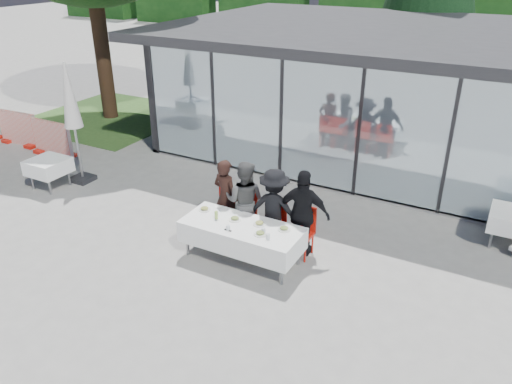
# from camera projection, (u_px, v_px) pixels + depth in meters

# --- Properties ---
(ground) EXTENTS (90.00, 90.00, 0.00)m
(ground) POSITION_uv_depth(u_px,v_px,m) (229.00, 269.00, 9.18)
(ground) COLOR gray
(ground) RESTS_ON ground
(pavilion) EXTENTS (14.80, 8.80, 3.44)m
(pavilion) POSITION_uv_depth(u_px,v_px,m) (441.00, 76.00, 13.84)
(pavilion) COLOR gray
(pavilion) RESTS_ON ground
(treeline) EXTENTS (62.50, 2.00, 4.40)m
(treeline) POSITION_uv_depth(u_px,v_px,m) (432.00, 5.00, 31.23)
(treeline) COLOR black
(treeline) RESTS_ON ground
(dining_table) EXTENTS (2.26, 0.96, 0.75)m
(dining_table) POSITION_uv_depth(u_px,v_px,m) (242.00, 235.00, 9.23)
(dining_table) COLOR white
(dining_table) RESTS_ON ground
(diner_a) EXTENTS (0.68, 0.68, 1.61)m
(diner_a) POSITION_uv_depth(u_px,v_px,m) (226.00, 197.00, 10.05)
(diner_a) COLOR black
(diner_a) RESTS_ON ground
(diner_chair_a) EXTENTS (0.44, 0.44, 0.97)m
(diner_chair_a) POSITION_uv_depth(u_px,v_px,m) (226.00, 209.00, 10.17)
(diner_chair_a) COLOR red
(diner_chair_a) RESTS_ON ground
(diner_b) EXTENTS (0.95, 0.95, 1.66)m
(diner_b) POSITION_uv_depth(u_px,v_px,m) (245.00, 201.00, 9.85)
(diner_b) COLOR #505050
(diner_b) RESTS_ON ground
(diner_chair_b) EXTENTS (0.44, 0.44, 0.97)m
(diner_chair_b) POSITION_uv_depth(u_px,v_px,m) (245.00, 214.00, 9.98)
(diner_chair_b) COLOR red
(diner_chair_b) RESTS_ON ground
(diner_c) EXTENTS (1.18, 1.18, 1.62)m
(diner_c) POSITION_uv_depth(u_px,v_px,m) (274.00, 209.00, 9.58)
(diner_c) COLOR black
(diner_c) RESTS_ON ground
(diner_chair_c) EXTENTS (0.44, 0.44, 0.97)m
(diner_chair_c) POSITION_uv_depth(u_px,v_px,m) (274.00, 221.00, 9.70)
(diner_chair_c) COLOR red
(diner_chair_c) RESTS_ON ground
(diner_d) EXTENTS (1.13, 1.13, 1.72)m
(diner_d) POSITION_uv_depth(u_px,v_px,m) (303.00, 214.00, 9.30)
(diner_d) COLOR black
(diner_d) RESTS_ON ground
(diner_chair_d) EXTENTS (0.44, 0.44, 0.97)m
(diner_chair_d) POSITION_uv_depth(u_px,v_px,m) (303.00, 229.00, 9.44)
(diner_chair_d) COLOR red
(diner_chair_d) RESTS_ON ground
(plate_a) EXTENTS (0.23, 0.23, 0.07)m
(plate_a) POSITION_uv_depth(u_px,v_px,m) (205.00, 209.00, 9.65)
(plate_a) COLOR white
(plate_a) RESTS_ON dining_table
(plate_b) EXTENTS (0.23, 0.23, 0.07)m
(plate_b) POSITION_uv_depth(u_px,v_px,m) (235.00, 219.00, 9.30)
(plate_b) COLOR white
(plate_b) RESTS_ON dining_table
(plate_c) EXTENTS (0.23, 0.23, 0.07)m
(plate_c) POSITION_uv_depth(u_px,v_px,m) (259.00, 223.00, 9.14)
(plate_c) COLOR white
(plate_c) RESTS_ON dining_table
(plate_d) EXTENTS (0.23, 0.23, 0.07)m
(plate_d) POSITION_uv_depth(u_px,v_px,m) (284.00, 229.00, 8.97)
(plate_d) COLOR white
(plate_d) RESTS_ON dining_table
(plate_extra) EXTENTS (0.23, 0.23, 0.07)m
(plate_extra) POSITION_uv_depth(u_px,v_px,m) (260.00, 233.00, 8.82)
(plate_extra) COLOR white
(plate_extra) RESTS_ON dining_table
(juice_bottle) EXTENTS (0.06, 0.06, 0.15)m
(juice_bottle) POSITION_uv_depth(u_px,v_px,m) (216.00, 215.00, 9.32)
(juice_bottle) COLOR #8DAE48
(juice_bottle) RESTS_ON dining_table
(drinking_glasses) EXTENTS (0.83, 0.28, 0.10)m
(drinking_glasses) POSITION_uv_depth(u_px,v_px,m) (253.00, 232.00, 8.83)
(drinking_glasses) COLOR silver
(drinking_glasses) RESTS_ON dining_table
(folded_eyeglasses) EXTENTS (0.14, 0.03, 0.01)m
(folded_eyeglasses) POSITION_uv_depth(u_px,v_px,m) (228.00, 230.00, 8.95)
(folded_eyeglasses) COLOR black
(folded_eyeglasses) RESTS_ON dining_table
(spare_table_left) EXTENTS (0.86, 0.86, 0.74)m
(spare_table_left) POSITION_uv_depth(u_px,v_px,m) (48.00, 166.00, 12.12)
(spare_table_left) COLOR white
(spare_table_left) RESTS_ON ground
(market_umbrella) EXTENTS (0.50, 0.50, 3.00)m
(market_umbrella) POSITION_uv_depth(u_px,v_px,m) (71.00, 104.00, 11.82)
(market_umbrella) COLOR black
(market_umbrella) RESTS_ON ground
(grass_patch) EXTENTS (5.00, 5.00, 0.02)m
(grass_patch) POSITION_uv_depth(u_px,v_px,m) (111.00, 117.00, 17.56)
(grass_patch) COLOR #385926
(grass_patch) RESTS_ON ground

